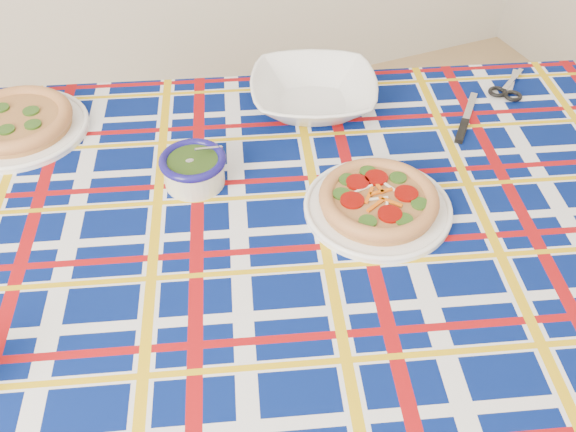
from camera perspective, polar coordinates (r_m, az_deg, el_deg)
name	(u,v)px	position (r m, az deg, el deg)	size (l,w,h in m)	color
dining_table	(279,241)	(1.29, -0.82, -2.20)	(1.81, 1.42, 0.74)	brown
tablecloth	(279,232)	(1.27, -0.83, -1.43)	(1.62, 1.02, 0.11)	#041354
main_focaccia_plate	(379,199)	(1.23, 8.06, 1.47)	(0.29, 0.29, 0.06)	#AE713D
pesto_bowl	(193,167)	(1.29, -8.41, 4.32)	(0.13, 0.13, 0.08)	#1B320D
serving_bowl	(313,93)	(1.50, 2.27, 10.83)	(0.29, 0.29, 0.07)	white
second_focaccia_plate	(16,121)	(1.54, -23.03, 7.80)	(0.31, 0.31, 0.06)	#AE713D
table_knife	(470,108)	(1.56, 15.83, 9.24)	(0.22, 0.02, 0.01)	silver
kitchen_scissors	(513,80)	(1.69, 19.34, 11.33)	(0.18, 0.08, 0.01)	silver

